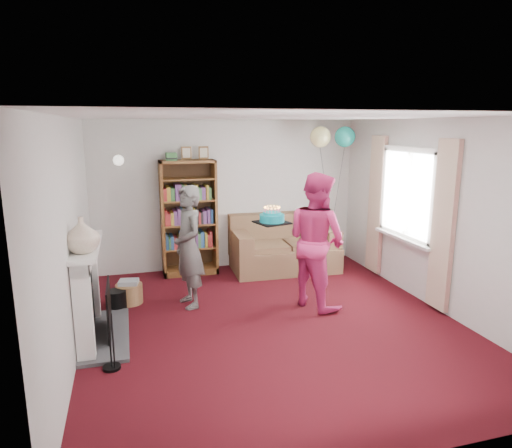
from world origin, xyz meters
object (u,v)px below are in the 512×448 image
object	(u,v)px
person_magenta	(316,240)
person_striped	(189,247)
bookcase	(188,218)
sofa	(283,249)
birthday_cake	(272,218)

from	to	relation	value
person_magenta	person_striped	bearing A→B (deg)	52.44
bookcase	sofa	bearing A→B (deg)	-8.33
bookcase	person_striped	xyz separation A→B (m)	(-0.19, -1.42, -0.10)
birthday_cake	bookcase	bearing A→B (deg)	118.88
sofa	person_striped	distance (m)	2.18
bookcase	person_striped	distance (m)	1.44
sofa	person_magenta	distance (m)	1.73
bookcase	birthday_cake	distance (m)	1.89
person_striped	bookcase	bearing A→B (deg)	160.17
person_striped	birthday_cake	distance (m)	1.18
sofa	person_striped	size ratio (longest dim) A/B	1.06
bookcase	person_magenta	distance (m)	2.36
birthday_cake	sofa	bearing A→B (deg)	64.82
sofa	birthday_cake	size ratio (longest dim) A/B	4.38
person_magenta	birthday_cake	bearing A→B (deg)	45.19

